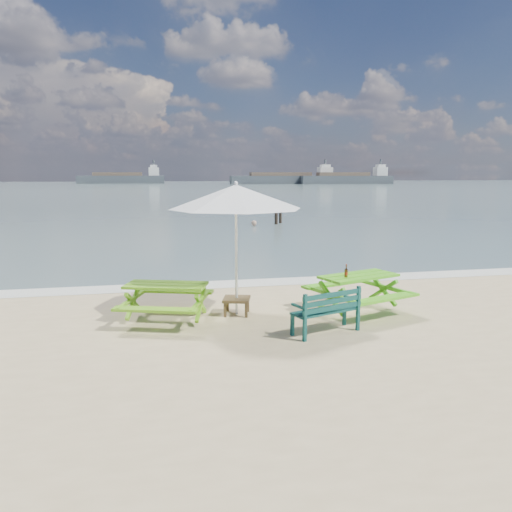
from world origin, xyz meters
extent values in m
plane|color=slate|center=(0.00, 85.00, 0.00)|extent=(300.00, 300.00, 0.00)
cube|color=silver|center=(0.00, 4.60, 0.01)|extent=(22.00, 0.90, 0.01)
cube|color=#61A418|center=(-2.09, 1.60, 0.72)|extent=(1.71, 1.18, 0.05)
cube|color=#61A418|center=(-1.86, 2.29, 0.43)|extent=(1.57, 0.74, 0.05)
cube|color=#61A418|center=(-2.32, 0.90, 0.43)|extent=(1.57, 0.74, 0.05)
cube|color=#61A418|center=(-2.09, 1.60, 0.33)|extent=(1.66, 1.29, 0.66)
cube|color=#4EB11A|center=(1.87, 1.47, 0.76)|extent=(1.81, 1.27, 0.05)
cube|color=#4EB11A|center=(1.62, 2.20, 0.45)|extent=(1.65, 0.81, 0.05)
cube|color=#4EB11A|center=(2.13, 0.74, 0.45)|extent=(1.65, 0.81, 0.05)
cube|color=#4EB11A|center=(1.87, 1.47, 0.35)|extent=(1.76, 1.38, 0.70)
cube|color=#0F3F3A|center=(0.72, 0.27, 0.41)|extent=(1.36, 0.80, 0.04)
cube|color=#0F3F3A|center=(0.79, 0.07, 0.64)|extent=(1.25, 0.46, 0.34)
cube|color=#0F3F3A|center=(0.72, 0.27, 0.21)|extent=(1.29, 0.82, 0.41)
cube|color=brown|center=(-0.66, 1.78, 0.32)|extent=(0.66, 0.66, 0.05)
cube|color=brown|center=(-0.66, 1.78, 0.15)|extent=(0.58, 0.58, 0.30)
cylinder|color=silver|center=(-0.66, 1.78, 1.29)|extent=(0.05, 0.05, 2.58)
cone|color=silver|center=(-0.66, 1.78, 2.42)|extent=(3.30, 3.30, 0.48)
cylinder|color=brown|center=(1.52, 1.30, 0.87)|extent=(0.07, 0.07, 0.16)
cylinder|color=brown|center=(1.52, 1.30, 1.02)|extent=(0.03, 0.03, 0.08)
cylinder|color=#AB2313|center=(1.52, 1.30, 0.87)|extent=(0.07, 0.07, 0.06)
imported|color=tan|center=(3.09, 18.67, -0.52)|extent=(0.68, 0.52, 1.65)
cylinder|color=black|center=(4.54, 19.32, 0.48)|extent=(0.19, 0.19, 1.36)
cylinder|color=black|center=(4.94, 19.92, 0.38)|extent=(0.17, 0.17, 1.15)
cube|color=#3D4348|center=(46.83, 114.45, 1.00)|extent=(24.11, 5.03, 2.20)
cube|color=silver|center=(55.93, 114.06, 3.20)|extent=(3.00, 3.12, 2.20)
cube|color=#3D4348|center=(-10.43, 132.96, 1.00)|extent=(22.98, 4.48, 2.20)
cube|color=silver|center=(-1.73, 132.78, 3.20)|extent=(2.81, 3.06, 2.20)
cube|color=#3D4348|center=(31.38, 118.10, 1.00)|extent=(28.43, 4.81, 2.20)
cube|color=silver|center=(42.14, 117.79, 3.20)|extent=(3.48, 3.10, 2.20)
camera|label=1|loc=(-2.29, -8.07, 2.89)|focal=35.00mm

